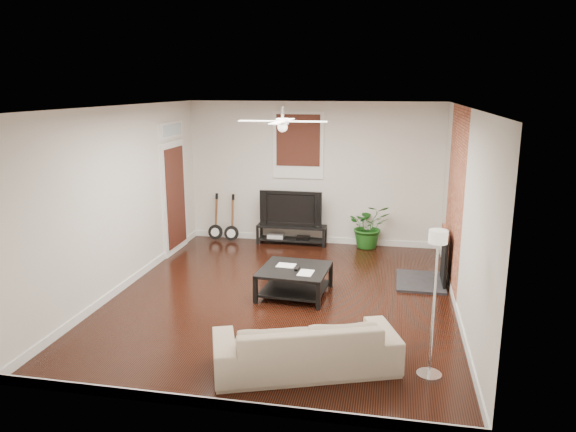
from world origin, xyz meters
TOP-DOWN VIEW (x-y plane):
  - room at (0.00, 0.00)m, footprint 5.01×6.01m
  - brick_accent at (2.49, 1.00)m, footprint 0.02×2.20m
  - fireplace at (2.20, 1.00)m, footprint 0.80×1.10m
  - window_back at (-0.30, 2.97)m, footprint 1.00×0.06m
  - door_left at (-2.46, 1.90)m, footprint 0.08×1.00m
  - tv_stand at (-0.39, 2.78)m, footprint 1.37×0.37m
  - tv at (-0.39, 2.80)m, footprint 1.23×0.16m
  - coffee_table at (0.16, 0.11)m, footprint 1.06×1.06m
  - sofa at (0.68, -2.04)m, footprint 2.17×1.44m
  - floor_lamp at (2.03, -1.94)m, footprint 0.35×0.35m
  - potted_plant at (1.13, 2.82)m, footprint 0.91×0.83m
  - guitar_left at (-1.97, 2.75)m, footprint 0.30×0.22m
  - guitar_right at (-1.62, 2.72)m, footprint 0.32×0.25m
  - ceiling_fan at (0.00, 0.00)m, footprint 1.24×1.24m

SIDE VIEW (x-z plane):
  - tv_stand at x=-0.39m, z-range 0.00..0.38m
  - coffee_table at x=0.16m, z-range 0.00..0.42m
  - sofa at x=0.68m, z-range 0.00..0.59m
  - potted_plant at x=1.13m, z-range 0.00..0.88m
  - fireplace at x=2.20m, z-range 0.00..0.92m
  - guitar_left at x=-1.97m, z-range 0.00..0.96m
  - guitar_right at x=-1.62m, z-range 0.00..0.96m
  - tv at x=-0.39m, z-range 0.39..1.09m
  - floor_lamp at x=2.03m, z-range 0.00..1.65m
  - door_left at x=-2.46m, z-range 0.00..2.50m
  - room at x=0.00m, z-range 0.00..2.80m
  - brick_accent at x=2.49m, z-range 0.00..2.80m
  - window_back at x=-0.30m, z-range 1.30..2.60m
  - ceiling_fan at x=0.00m, z-range 2.44..2.76m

